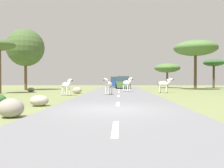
# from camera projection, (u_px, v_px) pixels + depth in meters

# --- Properties ---
(ground_plane) EXTENTS (90.00, 90.00, 0.00)m
(ground_plane) POSITION_uv_depth(u_px,v_px,m) (110.00, 110.00, 9.87)
(ground_plane) COLOR olive
(road) EXTENTS (6.00, 64.00, 0.05)m
(road) POSITION_uv_depth(u_px,v_px,m) (117.00, 109.00, 9.86)
(road) COLOR slate
(road) RESTS_ON ground_plane
(lane_markings) EXTENTS (0.16, 56.00, 0.01)m
(lane_markings) POSITION_uv_depth(u_px,v_px,m) (117.00, 112.00, 8.86)
(lane_markings) COLOR silver
(lane_markings) RESTS_ON road
(zebra_0) EXTENTS (0.80, 1.39, 1.39)m
(zebra_0) POSITION_uv_depth(u_px,v_px,m) (108.00, 85.00, 19.14)
(zebra_0) COLOR silver
(zebra_0) RESTS_ON road
(zebra_1) EXTENTS (1.14, 1.36, 1.49)m
(zebra_1) POSITION_uv_depth(u_px,v_px,m) (127.00, 83.00, 23.85)
(zebra_1) COLOR silver
(zebra_1) RESTS_ON road
(zebra_2) EXTENTS (1.18, 1.16, 1.39)m
(zebra_2) POSITION_uv_depth(u_px,v_px,m) (66.00, 85.00, 18.79)
(zebra_2) COLOR silver
(zebra_2) RESTS_ON ground_plane
(zebra_3) EXTENTS (1.45, 0.95, 1.48)m
(zebra_3) POSITION_uv_depth(u_px,v_px,m) (164.00, 84.00, 22.77)
(zebra_3) COLOR silver
(zebra_3) RESTS_ON ground_plane
(car_0) EXTENTS (2.13, 4.40, 1.74)m
(car_0) POSITION_uv_depth(u_px,v_px,m) (123.00, 83.00, 33.77)
(car_0) COLOR #476B38
(car_0) RESTS_ON road
(car_1) EXTENTS (2.14, 4.40, 1.74)m
(car_1) POSITION_uv_depth(u_px,v_px,m) (116.00, 82.00, 39.72)
(car_1) COLOR #1E479E
(car_1) RESTS_ON road
(tree_1) EXTENTS (5.54, 5.54, 6.32)m
(tree_1) POSITION_uv_depth(u_px,v_px,m) (195.00, 48.00, 30.40)
(tree_1) COLOR #4C3823
(tree_1) RESTS_ON ground_plane
(tree_4) EXTENTS (4.56, 4.56, 7.50)m
(tree_4) POSITION_uv_depth(u_px,v_px,m) (25.00, 48.00, 28.95)
(tree_4) COLOR brown
(tree_4) RESTS_ON ground_plane
(tree_5) EXTENTS (3.09, 3.09, 4.42)m
(tree_5) POSITION_uv_depth(u_px,v_px,m) (214.00, 63.00, 35.72)
(tree_5) COLOR #4C3823
(tree_5) RESTS_ON ground_plane
(tree_6) EXTENTS (4.02, 4.02, 3.82)m
(tree_6) POSITION_uv_depth(u_px,v_px,m) (167.00, 68.00, 36.71)
(tree_6) COLOR brown
(tree_6) RESTS_ON ground_plane
(rock_0) EXTENTS (0.86, 0.72, 0.65)m
(rock_0) POSITION_uv_depth(u_px,v_px,m) (11.00, 108.00, 7.84)
(rock_0) COLOR gray
(rock_0) RESTS_ON ground_plane
(rock_1) EXTENTS (0.79, 0.59, 0.46)m
(rock_1) POSITION_uv_depth(u_px,v_px,m) (31.00, 90.00, 24.61)
(rock_1) COLOR gray
(rock_1) RESTS_ON ground_plane
(rock_2) EXTENTS (0.89, 0.81, 0.53)m
(rock_2) POSITION_uv_depth(u_px,v_px,m) (39.00, 101.00, 11.31)
(rock_2) COLOR #A89E8C
(rock_2) RESTS_ON ground_plane
(rock_4) EXTENTS (0.86, 0.60, 0.60)m
(rock_4) POSITION_uv_depth(u_px,v_px,m) (77.00, 90.00, 21.59)
(rock_4) COLOR #A89E8C
(rock_4) RESTS_ON ground_plane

